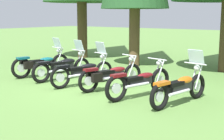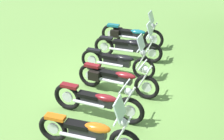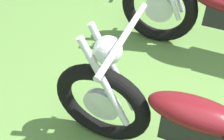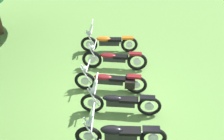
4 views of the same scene
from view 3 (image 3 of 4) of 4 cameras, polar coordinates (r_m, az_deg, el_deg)
The scene contains 0 objects.
Camera 3 is at (-0.57, 0.61, 2.04)m, focal length 50.08 mm.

